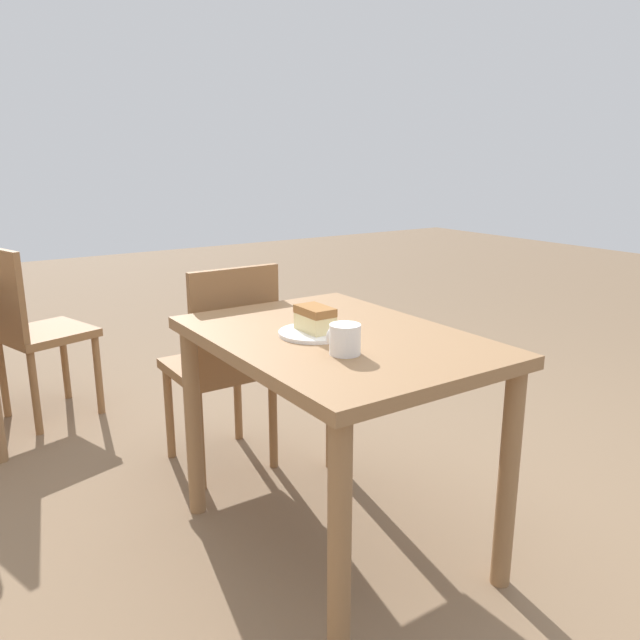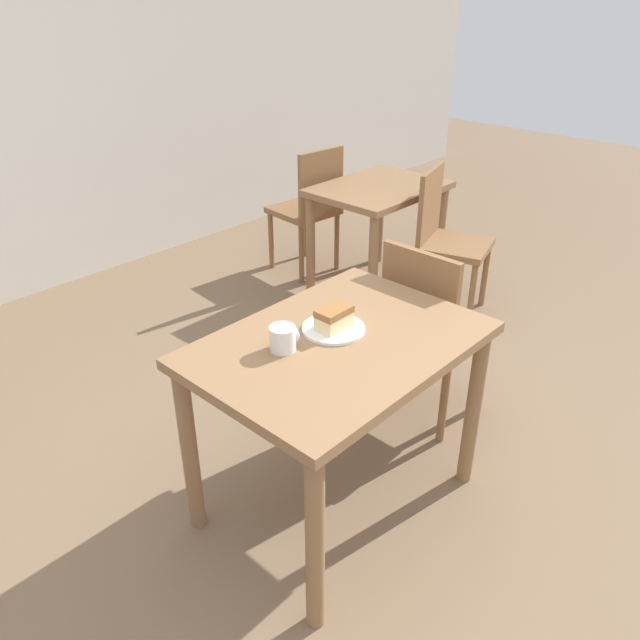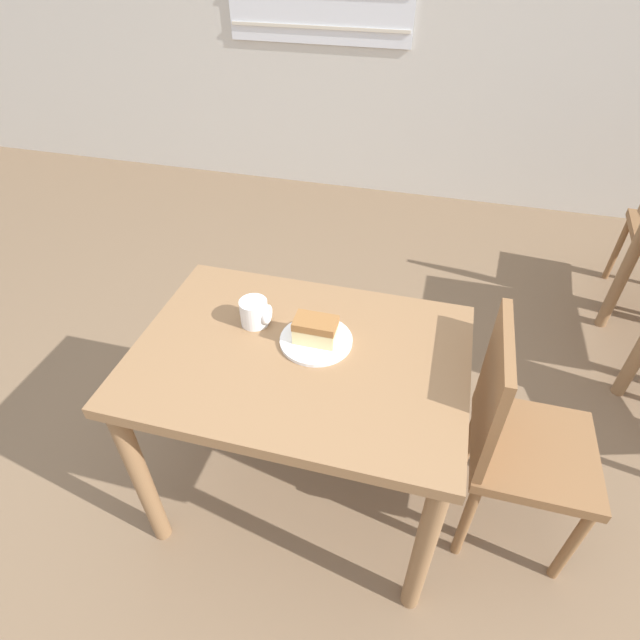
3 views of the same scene
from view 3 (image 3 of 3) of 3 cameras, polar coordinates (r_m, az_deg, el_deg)
name	(u,v)px [view 3 (image 3 of 3)]	position (r m, az deg, el deg)	size (l,w,h in m)	color
ground_plane	(288,557)	(1.98, -3.73, -25.43)	(14.00, 14.00, 0.00)	#7A6047
dining_table_near	(301,379)	(1.60, -2.24, -6.77)	(1.01, 0.72, 0.75)	olive
chair_near_window	(516,437)	(1.75, 21.49, -12.34)	(0.39, 0.39, 0.88)	brown
plate	(316,340)	(1.54, -0.45, -2.33)	(0.23, 0.23, 0.01)	white
cake_slice	(316,330)	(1.51, -0.52, -1.12)	(0.13, 0.08, 0.08)	beige
coffee_mug	(255,313)	(1.60, -7.42, 0.85)	(0.10, 0.09, 0.09)	white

